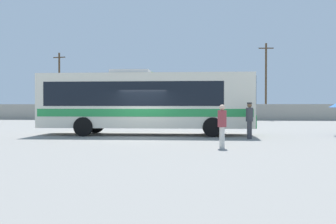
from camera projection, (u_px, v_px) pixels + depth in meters
ground_plane at (161, 127)px, 28.47m from camera, size 300.00×300.00×0.00m
perimeter_wall at (173, 112)px, 42.50m from camera, size 80.00×0.30×1.88m
coach_bus_cream_green at (144, 100)px, 20.42m from camera, size 11.96×2.87×3.68m
attendant_by_bus_door at (249, 118)px, 17.89m from camera, size 0.51×0.51×1.81m
passenger_waiting_on_apron at (222, 123)px, 14.00m from camera, size 0.43×0.43×1.69m
parked_car_leftmost_red at (92, 114)px, 38.44m from camera, size 4.11×2.04×1.52m
parked_car_second_white at (144, 114)px, 38.78m from camera, size 4.49×2.25×1.50m
parked_car_third_dark_blue at (202, 114)px, 37.96m from camera, size 4.25×2.14×1.53m
utility_pole_near at (266, 80)px, 43.80m from camera, size 1.80×0.24×9.31m
utility_pole_far at (59, 84)px, 47.43m from camera, size 1.78×0.54×8.69m
roadside_tree_left at (66, 87)px, 50.65m from camera, size 4.37×4.37×6.27m
roadside_tree_midleft at (149, 83)px, 46.79m from camera, size 3.58×3.58×6.17m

